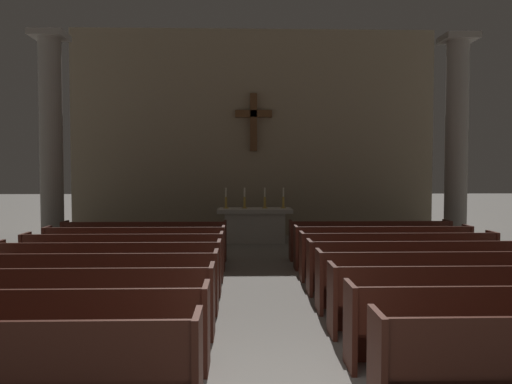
# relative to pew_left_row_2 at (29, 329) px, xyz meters

# --- Properties ---
(pew_left_row_2) EXTENTS (3.83, 0.50, 0.95)m
(pew_left_row_2) POSITION_rel_pew_left_row_2_xyz_m (0.00, 0.00, 0.00)
(pew_left_row_2) COLOR #4C2319
(pew_left_row_2) RESTS_ON ground
(pew_left_row_3) EXTENTS (3.83, 0.50, 0.95)m
(pew_left_row_3) POSITION_rel_pew_left_row_2_xyz_m (0.00, 1.12, 0.00)
(pew_left_row_3) COLOR #4C2319
(pew_left_row_3) RESTS_ON ground
(pew_left_row_4) EXTENTS (3.83, 0.50, 0.95)m
(pew_left_row_4) POSITION_rel_pew_left_row_2_xyz_m (0.00, 2.25, 0.00)
(pew_left_row_4) COLOR #4C2319
(pew_left_row_4) RESTS_ON ground
(pew_left_row_5) EXTENTS (3.83, 0.50, 0.95)m
(pew_left_row_5) POSITION_rel_pew_left_row_2_xyz_m (0.00, 3.37, 0.00)
(pew_left_row_5) COLOR #4C2319
(pew_left_row_5) RESTS_ON ground
(pew_left_row_6) EXTENTS (3.83, 0.50, 0.95)m
(pew_left_row_6) POSITION_rel_pew_left_row_2_xyz_m (0.00, 4.50, 0.00)
(pew_left_row_6) COLOR #4C2319
(pew_left_row_6) RESTS_ON ground
(pew_left_row_7) EXTENTS (3.83, 0.50, 0.95)m
(pew_left_row_7) POSITION_rel_pew_left_row_2_xyz_m (0.00, 5.62, 0.00)
(pew_left_row_7) COLOR #4C2319
(pew_left_row_7) RESTS_ON ground
(pew_left_row_8) EXTENTS (3.83, 0.50, 0.95)m
(pew_left_row_8) POSITION_rel_pew_left_row_2_xyz_m (0.00, 6.74, 0.00)
(pew_left_row_8) COLOR #4C2319
(pew_left_row_8) RESTS_ON ground
(pew_right_row_3) EXTENTS (3.83, 0.50, 0.95)m
(pew_right_row_3) POSITION_rel_pew_left_row_2_xyz_m (5.34, 1.12, 0.00)
(pew_right_row_3) COLOR #4C2319
(pew_right_row_3) RESTS_ON ground
(pew_right_row_4) EXTENTS (3.83, 0.50, 0.95)m
(pew_right_row_4) POSITION_rel_pew_left_row_2_xyz_m (5.34, 2.25, 0.00)
(pew_right_row_4) COLOR #4C2319
(pew_right_row_4) RESTS_ON ground
(pew_right_row_5) EXTENTS (3.83, 0.50, 0.95)m
(pew_right_row_5) POSITION_rel_pew_left_row_2_xyz_m (5.34, 3.37, 0.00)
(pew_right_row_5) COLOR #4C2319
(pew_right_row_5) RESTS_ON ground
(pew_right_row_6) EXTENTS (3.83, 0.50, 0.95)m
(pew_right_row_6) POSITION_rel_pew_left_row_2_xyz_m (5.34, 4.50, 0.00)
(pew_right_row_6) COLOR #4C2319
(pew_right_row_6) RESTS_ON ground
(pew_right_row_7) EXTENTS (3.83, 0.50, 0.95)m
(pew_right_row_7) POSITION_rel_pew_left_row_2_xyz_m (5.34, 5.62, 0.00)
(pew_right_row_7) COLOR #4C2319
(pew_right_row_7) RESTS_ON ground
(pew_right_row_8) EXTENTS (3.83, 0.50, 0.95)m
(pew_right_row_8) POSITION_rel_pew_left_row_2_xyz_m (5.34, 6.74, 0.00)
(pew_right_row_8) COLOR #4C2319
(pew_right_row_8) RESTS_ON ground
(column_left_second) EXTENTS (0.88, 0.88, 5.74)m
(column_left_second) POSITION_rel_pew_left_row_2_xyz_m (-2.72, 8.31, 2.31)
(column_left_second) COLOR gray
(column_left_second) RESTS_ON ground
(column_right_second) EXTENTS (0.88, 0.88, 5.74)m
(column_right_second) POSITION_rel_pew_left_row_2_xyz_m (8.06, 8.31, 2.31)
(column_right_second) COLOR gray
(column_right_second) RESTS_ON ground
(altar) EXTENTS (2.20, 0.90, 1.01)m
(altar) POSITION_rel_pew_left_row_2_xyz_m (2.67, 9.80, 0.06)
(altar) COLOR #BCB7AD
(altar) RESTS_ON ground
(candlestick_outer_left) EXTENTS (0.16, 0.16, 0.61)m
(candlestick_outer_left) POSITION_rel_pew_left_row_2_xyz_m (1.82, 9.80, 0.72)
(candlestick_outer_left) COLOR #B79338
(candlestick_outer_left) RESTS_ON altar
(candlestick_inner_left) EXTENTS (0.16, 0.16, 0.61)m
(candlestick_inner_left) POSITION_rel_pew_left_row_2_xyz_m (2.37, 9.80, 0.72)
(candlestick_inner_left) COLOR #B79338
(candlestick_inner_left) RESTS_ON altar
(candlestick_inner_right) EXTENTS (0.16, 0.16, 0.61)m
(candlestick_inner_right) POSITION_rel_pew_left_row_2_xyz_m (2.97, 9.80, 0.72)
(candlestick_inner_right) COLOR #B79338
(candlestick_inner_right) RESTS_ON altar
(candlestick_outer_right) EXTENTS (0.16, 0.16, 0.61)m
(candlestick_outer_right) POSITION_rel_pew_left_row_2_xyz_m (3.52, 9.80, 0.72)
(candlestick_outer_right) COLOR #B79338
(candlestick_outer_right) RESTS_ON altar
(apse_with_cross) EXTENTS (11.71, 0.47, 6.66)m
(apse_with_cross) POSITION_rel_pew_left_row_2_xyz_m (2.67, 11.44, 2.85)
(apse_with_cross) COLOR gray
(apse_with_cross) RESTS_ON ground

